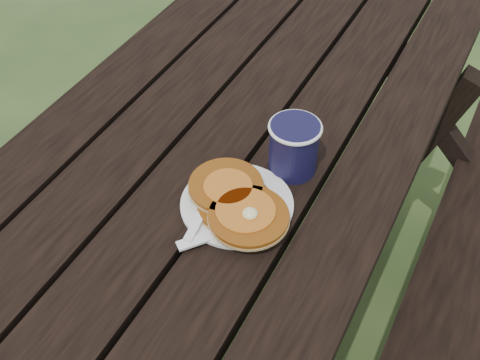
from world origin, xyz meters
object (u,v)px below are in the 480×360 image
at_px(picnic_table, 206,282).
at_px(pancake_stack, 238,203).
at_px(plate, 237,205).
at_px(coffee_cup, 294,145).

bearing_deg(picnic_table, pancake_stack, -29.15).
height_order(picnic_table, pancake_stack, pancake_stack).
bearing_deg(plate, picnic_table, 153.79).
bearing_deg(pancake_stack, picnic_table, 150.85).
relative_size(picnic_table, plate, 9.14).
relative_size(picnic_table, coffee_cup, 16.94).
relative_size(plate, coffee_cup, 1.85).
height_order(plate, coffee_cup, coffee_cup).
bearing_deg(plate, pancake_stack, -57.86).
height_order(picnic_table, coffee_cup, coffee_cup).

